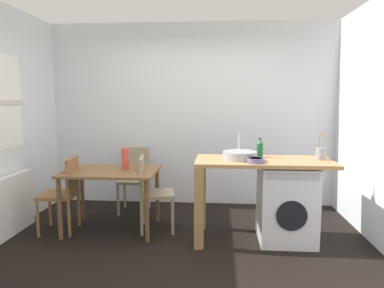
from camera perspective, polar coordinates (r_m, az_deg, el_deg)
ground_plane at (r=3.85m, az=-2.09°, el=-16.94°), size 5.46×5.46×0.00m
wall_back at (r=5.26m, az=-0.01°, el=4.80°), size 4.60×0.10×2.70m
radiator at (r=4.66m, az=-27.48°, el=-8.85°), size 0.10×0.80×0.70m
dining_table at (r=4.30m, az=-13.12°, el=-5.47°), size 1.10×0.76×0.74m
chair_person_seat at (r=4.44m, az=-20.21°, el=-7.13°), size 0.43×0.43×0.90m
chair_opposite at (r=4.25m, az=-6.72°, el=-7.35°), size 0.45×0.45×0.90m
chair_spare_by_wall at (r=5.03m, az=-9.35°, el=-5.09°), size 0.41×0.41×0.90m
kitchen_counter at (r=3.94m, az=8.54°, el=-4.78°), size 1.50×0.68×0.92m
washing_machine at (r=4.08m, az=15.19°, el=-9.34°), size 0.60×0.61×0.86m
sink_basin at (r=3.90m, az=7.84°, el=-1.85°), size 0.38×0.38×0.09m
tap at (r=4.06m, az=7.71°, el=-0.12°), size 0.02×0.02×0.28m
bottle_tall_green at (r=4.06m, az=11.06°, el=-0.75°), size 0.07×0.07×0.22m
mixing_bowl at (r=3.72m, az=10.39°, el=-2.61°), size 0.19×0.19×0.05m
utensil_crock at (r=4.10m, az=20.37°, el=-1.45°), size 0.11×0.11×0.30m
vase at (r=4.31m, az=-10.90°, el=-2.33°), size 0.09×0.09×0.26m
scissors at (r=3.83m, az=11.10°, el=-2.72°), size 0.15×0.06×0.01m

